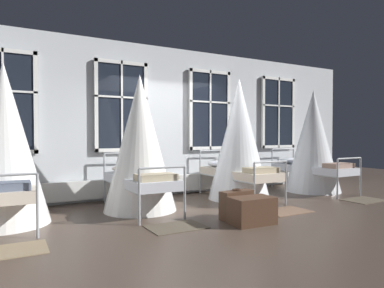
{
  "coord_description": "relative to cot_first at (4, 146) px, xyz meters",
  "views": [
    {
      "loc": [
        -3.25,
        -5.52,
        1.31
      ],
      "look_at": [
        -0.04,
        0.22,
        1.14
      ],
      "focal_mm": 32.69,
      "sensor_mm": 36.0,
      "label": 1
    }
  ],
  "objects": [
    {
      "name": "ground",
      "position": [
        3.16,
        -0.23,
        -1.14
      ],
      "size": [
        19.21,
        19.21,
        0.0
      ],
      "primitive_type": "plane",
      "color": "#4C3D33"
    },
    {
      "name": "back_wall_with_windows",
      "position": [
        3.16,
        1.19,
        0.46
      ],
      "size": [
        10.6,
        0.1,
        3.2
      ],
      "primitive_type": "cube",
      "color": "silver",
      "rests_on": "ground"
    },
    {
      "name": "window_bank",
      "position": [
        3.16,
        1.07,
        -0.07
      ],
      "size": [
        7.38,
        0.1,
        2.72
      ],
      "color": "black",
      "rests_on": "ground"
    },
    {
      "name": "cot_first",
      "position": [
        0.0,
        0.0,
        0.0
      ],
      "size": [
        1.26,
        1.97,
        2.37
      ],
      "rotation": [
        0.0,
        0.0,
        1.55
      ],
      "color": "#9EA3A8",
      "rests_on": "ground"
    },
    {
      "name": "cot_second",
      "position": [
        2.07,
        -0.04,
        -0.01
      ],
      "size": [
        1.26,
        1.96,
        2.35
      ],
      "rotation": [
        0.0,
        0.0,
        1.56
      ],
      "color": "#9EA3A8",
      "rests_on": "ground"
    },
    {
      "name": "cot_third",
      "position": [
        4.24,
        0.02,
        0.04
      ],
      "size": [
        1.26,
        1.97,
        2.46
      ],
      "rotation": [
        0.0,
        0.0,
        1.56
      ],
      "color": "#9EA3A8",
      "rests_on": "ground"
    },
    {
      "name": "cot_fourth",
      "position": [
        6.32,
        -0.05,
        -0.01
      ],
      "size": [
        1.26,
        1.96,
        2.35
      ],
      "rotation": [
        0.0,
        0.0,
        1.58
      ],
      "color": "#9EA3A8",
      "rests_on": "ground"
    },
    {
      "name": "rug_first",
      "position": [
        0.01,
        -1.36,
        -1.13
      ],
      "size": [
        0.81,
        0.58,
        0.01
      ],
      "primitive_type": "cube",
      "rotation": [
        0.0,
        0.0,
        -0.03
      ],
      "color": "#8E7A5B",
      "rests_on": "ground"
    },
    {
      "name": "rug_second",
      "position": [
        2.11,
        -1.36,
        -1.13
      ],
      "size": [
        0.8,
        0.56,
        0.01
      ],
      "primitive_type": "cube",
      "rotation": [
        0.0,
        0.0,
        0.0
      ],
      "color": "brown",
      "rests_on": "ground"
    },
    {
      "name": "rug_third",
      "position": [
        4.21,
        -1.36,
        -1.13
      ],
      "size": [
        0.8,
        0.56,
        0.01
      ],
      "primitive_type": "cube",
      "rotation": [
        0.0,
        0.0,
        0.0
      ],
      "color": "brown",
      "rests_on": "ground"
    },
    {
      "name": "rug_fourth",
      "position": [
        6.3,
        -1.36,
        -1.13
      ],
      "size": [
        0.82,
        0.59,
        0.01
      ],
      "primitive_type": "cube",
      "rotation": [
        0.0,
        0.0,
        0.04
      ],
      "color": "brown",
      "rests_on": "ground"
    },
    {
      "name": "suitcase_dark",
      "position": [
        3.16,
        -1.37,
        -0.92
      ],
      "size": [
        0.57,
        0.25,
        0.47
      ],
      "rotation": [
        0.0,
        0.0,
        0.08
      ],
      "color": "#472D1E",
      "rests_on": "ground"
    },
    {
      "name": "travel_trunk",
      "position": [
        3.16,
        -1.74,
        -0.94
      ],
      "size": [
        0.66,
        0.43,
        0.4
      ],
      "primitive_type": "cube",
      "rotation": [
        0.0,
        0.0,
        -0.05
      ],
      "color": "#472D1E",
      "rests_on": "ground"
    }
  ]
}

